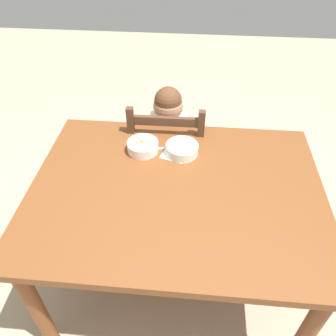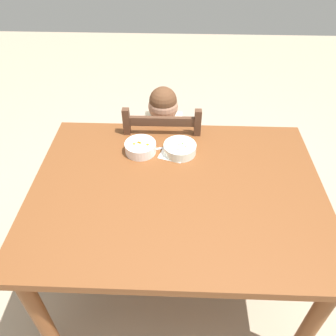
{
  "view_description": "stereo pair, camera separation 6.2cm",
  "coord_description": "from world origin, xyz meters",
  "px_view_note": "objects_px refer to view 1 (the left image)",
  "views": [
    {
      "loc": [
        0.06,
        -1.08,
        1.84
      ],
      "look_at": [
        -0.05,
        0.08,
        0.8
      ],
      "focal_mm": 36.0,
      "sensor_mm": 36.0,
      "label": 1
    },
    {
      "loc": [
        -0.0,
        -1.08,
        1.84
      ],
      "look_at": [
        -0.05,
        0.08,
        0.8
      ],
      "focal_mm": 36.0,
      "sensor_mm": 36.0,
      "label": 2
    }
  ],
  "objects_px": {
    "dining_chair": "(168,161)",
    "child_figure": "(168,139)",
    "bowl_of_carrots": "(143,146)",
    "bowl_of_peas": "(182,149)",
    "spoon": "(155,149)",
    "dining_table": "(176,202)"
  },
  "relations": [
    {
      "from": "bowl_of_carrots",
      "to": "spoon",
      "type": "xyz_separation_m",
      "value": [
        0.06,
        0.02,
        -0.02
      ]
    },
    {
      "from": "dining_table",
      "to": "bowl_of_carrots",
      "type": "xyz_separation_m",
      "value": [
        -0.19,
        0.25,
        0.13
      ]
    },
    {
      "from": "dining_chair",
      "to": "bowl_of_carrots",
      "type": "height_order",
      "value": "dining_chair"
    },
    {
      "from": "bowl_of_peas",
      "to": "spoon",
      "type": "height_order",
      "value": "bowl_of_peas"
    },
    {
      "from": "bowl_of_peas",
      "to": "bowl_of_carrots",
      "type": "xyz_separation_m",
      "value": [
        -0.2,
        0.0,
        0.0
      ]
    },
    {
      "from": "child_figure",
      "to": "bowl_of_peas",
      "type": "relative_size",
      "value": 5.74
    },
    {
      "from": "dining_table",
      "to": "dining_chair",
      "type": "xyz_separation_m",
      "value": [
        -0.09,
        0.55,
        -0.22
      ]
    },
    {
      "from": "bowl_of_carrots",
      "to": "dining_chair",
      "type": "bearing_deg",
      "value": 71.43
    },
    {
      "from": "dining_table",
      "to": "child_figure",
      "type": "height_order",
      "value": "child_figure"
    },
    {
      "from": "bowl_of_peas",
      "to": "bowl_of_carrots",
      "type": "distance_m",
      "value": 0.2
    },
    {
      "from": "dining_chair",
      "to": "bowl_of_carrots",
      "type": "relative_size",
      "value": 5.74
    },
    {
      "from": "bowl_of_carrots",
      "to": "spoon",
      "type": "distance_m",
      "value": 0.06
    },
    {
      "from": "dining_chair",
      "to": "child_figure",
      "type": "height_order",
      "value": "child_figure"
    },
    {
      "from": "bowl_of_carrots",
      "to": "child_figure",
      "type": "bearing_deg",
      "value": 71.16
    },
    {
      "from": "child_figure",
      "to": "bowl_of_carrots",
      "type": "xyz_separation_m",
      "value": [
        -0.1,
        -0.29,
        0.16
      ]
    },
    {
      "from": "bowl_of_peas",
      "to": "bowl_of_carrots",
      "type": "bearing_deg",
      "value": 179.98
    },
    {
      "from": "dining_table",
      "to": "bowl_of_carrots",
      "type": "relative_size",
      "value": 8.45
    },
    {
      "from": "dining_chair",
      "to": "bowl_of_peas",
      "type": "bearing_deg",
      "value": -71.57
    },
    {
      "from": "dining_table",
      "to": "bowl_of_carrots",
      "type": "height_order",
      "value": "bowl_of_carrots"
    },
    {
      "from": "dining_table",
      "to": "child_figure",
      "type": "distance_m",
      "value": 0.55
    },
    {
      "from": "bowl_of_peas",
      "to": "spoon",
      "type": "xyz_separation_m",
      "value": [
        -0.14,
        0.02,
        -0.02
      ]
    },
    {
      "from": "bowl_of_peas",
      "to": "bowl_of_carrots",
      "type": "relative_size",
      "value": 1.04
    }
  ]
}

